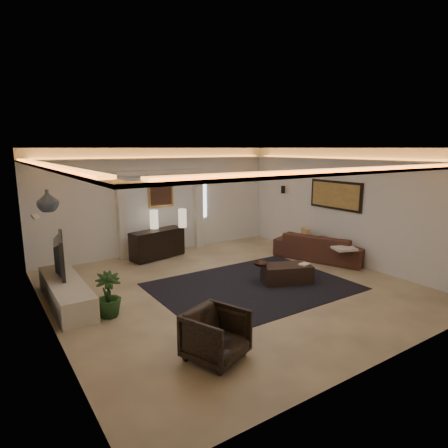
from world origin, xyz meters
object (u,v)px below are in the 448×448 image
armchair (216,335)px  coffee_table (287,273)px  console (157,244)px  sofa (320,247)px

armchair → coffee_table: bearing=9.1°
console → sofa: bearing=-46.8°
armchair → sofa: bearing=6.3°
armchair → console: bearing=53.3°
sofa → armchair: 5.56m
console → armchair: 5.23m
console → sofa: (3.55, -2.46, -0.06)m
console → armchair: size_ratio=1.92×
console → sofa: 4.32m
console → coffee_table: console is taller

